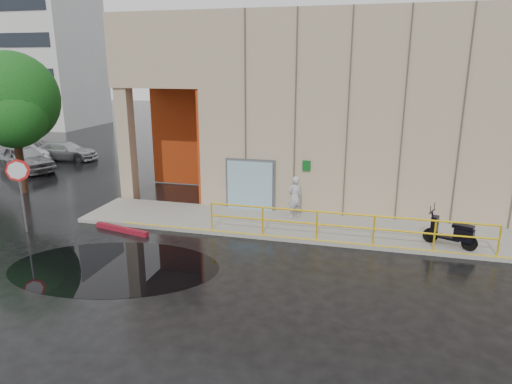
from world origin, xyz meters
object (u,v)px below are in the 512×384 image
red_curb (122,229)px  car_c (65,151)px  person (295,197)px  car_a (26,159)px  car_b (19,153)px  stop_sign (19,180)px  scooter (452,225)px  tree_near (12,103)px

red_curb → car_c: bearing=133.5°
person → car_c: size_ratio=0.42×
person → red_curb: person is taller
car_c → car_a: bearing=171.4°
red_curb → car_b: 15.45m
stop_sign → car_a: size_ratio=0.63×
person → red_curb: (-5.98, -2.70, -0.90)m
car_c → car_b: bearing=122.7°
car_b → red_curb: bearing=-113.2°
stop_sign → car_a: stop_sign is taller
scooter → stop_sign: stop_sign is taller
scooter → car_c: bearing=178.5°
car_b → tree_near: tree_near is taller
red_curb → scooter: bearing=5.5°
person → car_a: person is taller
car_a → car_c: 3.38m
scooter → car_b: scooter is taller
stop_sign → tree_near: size_ratio=0.42×
car_a → car_c: car_a is taller
scooter → car_c: size_ratio=0.44×
scooter → red_curb: bearing=-151.9°
scooter → tree_near: size_ratio=0.27×
tree_near → scooter: bearing=-7.4°
tree_near → car_b: bearing=132.2°
person → car_a: bearing=-55.8°
red_curb → car_c: size_ratio=0.59×
stop_sign → car_b: 13.57m
stop_sign → red_curb: size_ratio=1.14×
stop_sign → car_a: (-7.05, 8.39, -1.24)m
car_a → car_b: 2.57m
car_b → tree_near: size_ratio=0.62×
person → stop_sign: (-9.39, -3.59, 0.99)m
car_a → red_curb: bearing=-100.7°
person → tree_near: size_ratio=0.26×
car_a → car_c: bearing=22.7°
person → car_a: 17.13m
person → car_a: size_ratio=0.39×
car_c → tree_near: tree_near is taller
car_c → tree_near: (3.09, -7.36, 3.68)m
scooter → car_a: (-21.91, 6.41, -0.18)m
scooter → red_curb: scooter is taller
stop_sign → car_c: stop_sign is taller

